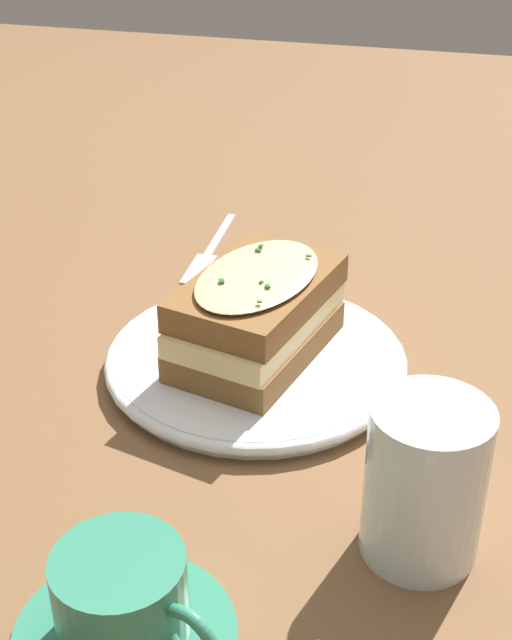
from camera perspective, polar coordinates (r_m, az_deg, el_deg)
name	(u,v)px	position (r m, az deg, el deg)	size (l,w,h in m)	color
ground_plane	(265,391)	(0.75, 0.55, -4.57)	(2.40, 2.40, 0.00)	brown
dinner_plate	(256,360)	(0.77, 0.00, -2.59)	(0.26, 0.26, 0.02)	white
sandwich	(257,314)	(0.75, 0.04, 0.40)	(0.18, 0.13, 0.08)	brown
teacup_with_saucer	(123,606)	(0.55, -8.49, -17.63)	(0.13, 0.14, 0.06)	#338466
water_glass	(425,482)	(0.58, 10.76, -10.15)	(0.08, 0.08, 0.11)	silver
fork	(207,255)	(0.97, -3.14, 4.20)	(0.18, 0.02, 0.00)	silver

